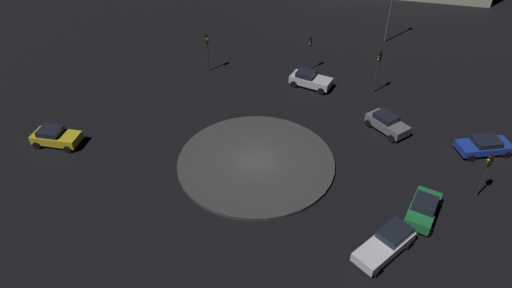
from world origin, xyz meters
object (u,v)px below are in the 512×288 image
(car_blue, at_px, (484,145))
(traffic_light_west_near, at_px, (310,47))
(car_grey, at_px, (387,123))
(traffic_light_northwest, at_px, (378,64))
(car_yellow, at_px, (55,137))
(traffic_light_north, at_px, (487,168))
(car_white, at_px, (386,244))
(car_silver, at_px, (310,79))
(traffic_light_west, at_px, (207,45))
(car_green, at_px, (423,209))

(car_blue, xyz_separation_m, traffic_light_west_near, (-13.49, -14.18, 2.03))
(car_grey, distance_m, traffic_light_northwest, 6.92)
(car_yellow, bearing_deg, traffic_light_north, 0.21)
(car_yellow, bearing_deg, car_blue, 9.10)
(car_white, xyz_separation_m, traffic_light_north, (-5.68, 7.67, 2.01))
(traffic_light_northwest, bearing_deg, car_silver, -53.74)
(car_yellow, relative_size, traffic_light_north, 1.06)
(car_white, bearing_deg, car_silver, -122.45)
(car_yellow, distance_m, traffic_light_north, 34.14)
(traffic_light_west, bearing_deg, car_green, 19.87)
(traffic_light_northwest, xyz_separation_m, traffic_light_west, (-3.50, -17.24, -0.17))
(car_blue, xyz_separation_m, traffic_light_west, (-12.67, -24.98, 2.26))
(car_white, xyz_separation_m, traffic_light_northwest, (-20.19, 2.15, 2.37))
(car_silver, bearing_deg, car_green, -43.31)
(traffic_light_west_near, bearing_deg, car_blue, 62.64)
(car_white, distance_m, car_grey, 13.88)
(car_grey, bearing_deg, traffic_light_northwest, 143.76)
(traffic_light_northwest, bearing_deg, car_white, 37.30)
(car_silver, height_order, car_grey, car_silver)
(car_grey, bearing_deg, car_yellow, -120.27)
(car_grey, relative_size, traffic_light_north, 1.04)
(car_yellow, relative_size, car_white, 0.93)
(car_white, relative_size, car_blue, 0.96)
(traffic_light_west, xyz_separation_m, traffic_light_north, (18.01, 22.76, -0.20))
(car_green, bearing_deg, car_silver, -130.76)
(traffic_light_west, bearing_deg, car_grey, 38.27)
(traffic_light_west, distance_m, traffic_light_west_near, 10.83)
(car_silver, height_order, car_green, car_green)
(car_yellow, distance_m, traffic_light_west, 17.84)
(car_yellow, distance_m, traffic_light_northwest, 30.22)
(car_grey, bearing_deg, traffic_light_north, -4.22)
(car_yellow, bearing_deg, traffic_light_west_near, 41.08)
(traffic_light_northwest, xyz_separation_m, traffic_light_north, (14.51, 5.52, -0.36))
(traffic_light_west, bearing_deg, car_blue, 41.24)
(car_yellow, height_order, car_grey, car_grey)
(traffic_light_west, height_order, traffic_light_north, traffic_light_west)
(traffic_light_northwest, distance_m, traffic_light_north, 15.53)
(car_white, relative_size, traffic_light_west, 1.06)
(car_yellow, relative_size, car_blue, 0.89)
(car_grey, relative_size, traffic_light_northwest, 0.92)
(traffic_light_north, bearing_deg, car_white, 45.89)
(car_silver, bearing_deg, car_yellow, -128.92)
(car_green, height_order, traffic_light_north, traffic_light_north)
(car_grey, distance_m, traffic_light_west, 20.21)
(car_green, distance_m, car_grey, 10.41)
(traffic_light_north, bearing_deg, traffic_light_west_near, -48.18)
(traffic_light_northwest, bearing_deg, car_green, 46.63)
(car_white, height_order, traffic_light_west, traffic_light_west)
(traffic_light_west, xyz_separation_m, traffic_light_west_near, (-0.82, 10.80, -0.23))
(traffic_light_northwest, bearing_deg, traffic_light_west, -58.08)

